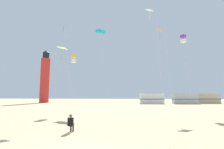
% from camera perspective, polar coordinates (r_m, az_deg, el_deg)
% --- Properties ---
extents(kite_flyer_standing, '(0.34, 0.51, 1.16)m').
position_cam_1_polar(kite_flyer_standing, '(11.75, -13.72, -15.51)').
color(kite_flyer_standing, black).
rests_on(kite_flyer_standing, ground).
extents(kite_box_gold, '(2.62, 1.97, 8.16)m').
position_cam_1_polar(kite_box_gold, '(24.87, -12.84, 5.25)').
color(kite_box_gold, silver).
rests_on(kite_box_gold, ground).
extents(kite_diamond_lime, '(1.28, 1.28, 7.10)m').
position_cam_1_polar(kite_diamond_lime, '(17.05, -16.71, 7.83)').
color(kite_diamond_lime, silver).
rests_on(kite_diamond_lime, ground).
extents(kite_diamond_blue, '(2.15, 2.26, 13.70)m').
position_cam_1_polar(kite_diamond_blue, '(28.74, -16.01, 14.52)').
color(kite_diamond_blue, silver).
rests_on(kite_diamond_blue, ground).
extents(kite_diamond_white, '(1.94, 1.94, 12.81)m').
position_cam_1_polar(kite_diamond_white, '(21.99, 12.80, 19.02)').
color(kite_diamond_white, silver).
rests_on(kite_diamond_white, ground).
extents(kite_tube_cyan, '(2.98, 3.09, 13.98)m').
position_cam_1_polar(kite_tube_cyan, '(30.02, -4.01, 14.32)').
color(kite_tube_cyan, silver).
rests_on(kite_tube_cyan, ground).
extents(kite_diamond_orange, '(1.75, 1.75, 11.72)m').
position_cam_1_polar(kite_diamond_orange, '(25.41, 16.07, 13.05)').
color(kite_diamond_orange, silver).
rests_on(kite_diamond_orange, ground).
extents(kite_box_violet, '(1.23, 1.15, 11.42)m').
position_cam_1_polar(kite_box_violet, '(28.18, 22.90, 11.02)').
color(kite_box_violet, silver).
rests_on(kite_box_violet, ground).
extents(lighthouse_distant, '(2.80, 2.80, 16.80)m').
position_cam_1_polar(lighthouse_distant, '(57.50, -21.71, -1.01)').
color(lighthouse_distant, red).
rests_on(lighthouse_distant, ground).
extents(rv_van_white, '(6.50, 2.52, 2.80)m').
position_cam_1_polar(rv_van_white, '(48.48, 13.24, -7.94)').
color(rv_van_white, white).
rests_on(rv_van_white, ground).
extents(rv_van_silver, '(6.51, 2.54, 2.80)m').
position_cam_1_polar(rv_van_silver, '(50.66, 23.38, -7.51)').
color(rv_van_silver, '#B7BABF').
rests_on(rv_van_silver, ground).
extents(rv_van_tan, '(6.47, 2.44, 2.80)m').
position_cam_1_polar(rv_van_tan, '(55.70, 29.45, -7.08)').
color(rv_van_tan, '#C6B28C').
rests_on(rv_van_tan, ground).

